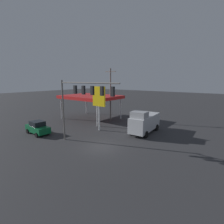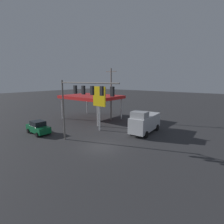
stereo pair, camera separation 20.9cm
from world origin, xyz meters
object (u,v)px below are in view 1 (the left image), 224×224
at_px(sedan_far, 38,128).
at_px(delivery_truck, 144,122).
at_px(price_sign, 99,99).
at_px(utility_pole, 110,94).
at_px(traffic_signal_assembly, 83,96).

bearing_deg(sedan_far, delivery_truck, -137.23).
height_order(price_sign, delivery_truck, price_sign).
relative_size(utility_pole, delivery_truck, 1.45).
distance_m(price_sign, sedan_far, 10.09).
xyz_separation_m(price_sign, sedan_far, (6.05, 6.94, -4.11)).
bearing_deg(sedan_far, utility_pole, -99.85).
distance_m(utility_pole, sedan_far, 14.52).
bearing_deg(traffic_signal_assembly, utility_pole, -65.71).
bearing_deg(price_sign, delivery_truck, -154.05).
height_order(utility_pole, sedan_far, utility_pole).
distance_m(traffic_signal_assembly, delivery_truck, 10.75).
relative_size(price_sign, delivery_truck, 1.00).
height_order(traffic_signal_assembly, delivery_truck, traffic_signal_assembly).
height_order(price_sign, sedan_far, price_sign).
xyz_separation_m(utility_pole, price_sign, (-2.79, 6.51, -0.25)).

